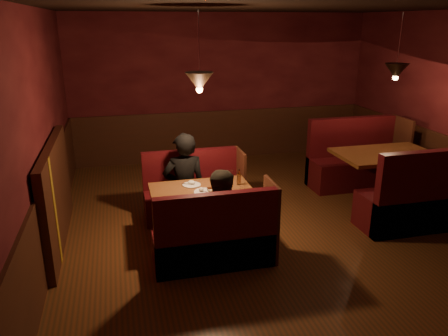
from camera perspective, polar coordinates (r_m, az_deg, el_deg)
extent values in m
cube|color=#48311A|center=(6.13, 7.66, -8.03)|extent=(6.00, 7.00, 0.01)
cube|color=black|center=(5.49, 9.04, 20.27)|extent=(6.00, 7.00, 0.01)
cube|color=#350A0E|center=(8.92, -0.23, 10.37)|extent=(6.00, 0.01, 2.90)
cube|color=#350A0E|center=(5.31, -23.42, 3.16)|extent=(0.01, 7.00, 2.90)
cube|color=#421F13|center=(9.08, -0.18, 4.40)|extent=(6.00, 0.04, 1.00)
cube|color=#421F13|center=(5.61, -21.94, -6.20)|extent=(0.04, 7.00, 1.00)
cube|color=#421F13|center=(5.91, -21.07, -3.25)|extent=(0.10, 2.20, 1.30)
cube|color=#AD8822|center=(5.40, -21.14, -5.33)|extent=(0.01, 0.12, 1.30)
cylinder|color=#333333|center=(5.22, -3.32, 15.56)|extent=(0.01, 0.01, 0.80)
cone|color=black|center=(5.25, -3.24, 11.20)|extent=(0.34, 0.34, 0.22)
sphere|color=#FFBF72|center=(5.27, -3.22, 10.22)|extent=(0.08, 0.08, 0.08)
cylinder|color=#333333|center=(6.81, 21.97, 15.00)|extent=(0.01, 0.01, 0.80)
cone|color=black|center=(6.84, 21.57, 11.67)|extent=(0.34, 0.34, 0.22)
sphere|color=#FFBF72|center=(6.85, 21.48, 10.93)|extent=(0.08, 0.08, 0.08)
cube|color=#5A3414|center=(5.60, -2.98, -2.97)|extent=(1.29, 0.78, 0.05)
cylinder|color=#421F13|center=(5.74, -2.93, -6.18)|extent=(0.13, 0.13, 0.65)
cylinder|color=#421F13|center=(5.87, -2.88, -8.88)|extent=(0.52, 0.52, 0.04)
cylinder|color=silver|center=(5.45, -2.59, -3.21)|extent=(0.26, 0.26, 0.02)
cube|color=black|center=(5.48, -1.77, -2.80)|extent=(0.08, 0.07, 0.03)
ellipsoid|color=silver|center=(5.46, -3.00, -2.81)|extent=(0.06, 0.06, 0.05)
cube|color=tan|center=(5.44, -1.69, -2.98)|extent=(0.08, 0.07, 0.03)
cylinder|color=silver|center=(5.44, -2.43, -3.13)|extent=(0.07, 0.11, 0.01)
cylinder|color=silver|center=(5.71, -4.26, -2.22)|extent=(0.24, 0.24, 0.01)
ellipsoid|color=beige|center=(5.71, -4.30, -1.89)|extent=(0.09, 0.09, 0.05)
cube|color=silver|center=(5.71, -4.72, -2.15)|extent=(0.16, 0.12, 0.00)
cylinder|color=white|center=(5.67, -0.67, -2.01)|extent=(0.05, 0.05, 0.08)
cylinder|color=white|center=(5.86, 0.97, -0.99)|extent=(0.07, 0.07, 0.14)
cylinder|color=white|center=(5.47, 2.42, -2.44)|extent=(0.07, 0.07, 0.14)
cylinder|color=#47230F|center=(5.71, 1.98, -1.48)|extent=(0.06, 0.06, 0.15)
cylinder|color=#47230F|center=(5.68, 1.99, -0.47)|extent=(0.02, 0.02, 0.06)
ellipsoid|color=white|center=(5.49, 0.56, -2.91)|extent=(0.10, 0.11, 0.04)
cube|color=#460F14|center=(6.38, -4.08, -4.68)|extent=(1.38, 0.51, 0.41)
cube|color=#460F14|center=(6.46, -4.44, -1.75)|extent=(1.38, 0.11, 0.97)
cube|color=#421F13|center=(6.43, 2.11, -1.82)|extent=(0.04, 0.51, 0.97)
cube|color=#460F14|center=(5.20, -1.46, -10.34)|extent=(1.38, 0.51, 0.41)
cube|color=#460F14|center=(4.90, -0.98, -8.59)|extent=(1.38, 0.11, 0.97)
cube|color=#421F13|center=(5.26, 6.15, -6.74)|extent=(0.04, 0.51, 0.97)
cube|color=#5A3414|center=(7.07, 20.39, 1.66)|extent=(1.48, 0.95, 0.06)
cylinder|color=#421F13|center=(7.19, 20.02, -1.52)|extent=(0.16, 0.16, 0.78)
cylinder|color=#421F13|center=(7.32, 19.71, -4.22)|extent=(0.62, 0.62, 0.04)
cube|color=#460F14|center=(7.88, 16.73, -0.53)|extent=(1.59, 0.61, 0.50)
cube|color=#460F14|center=(7.98, 16.10, 2.28)|extent=(1.59, 0.13, 1.17)
cube|color=#421F13|center=(8.22, 21.88, 2.13)|extent=(0.04, 0.61, 1.17)
cube|color=#460F14|center=(6.64, 23.67, -4.94)|extent=(1.59, 0.61, 0.50)
cube|color=#460F14|center=(6.35, 25.33, -2.97)|extent=(1.59, 0.13, 1.17)
imported|color=black|center=(6.03, -5.25, 0.19)|extent=(0.61, 0.40, 1.66)
imported|color=black|center=(5.06, 0.16, -4.54)|extent=(0.77, 0.63, 1.47)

